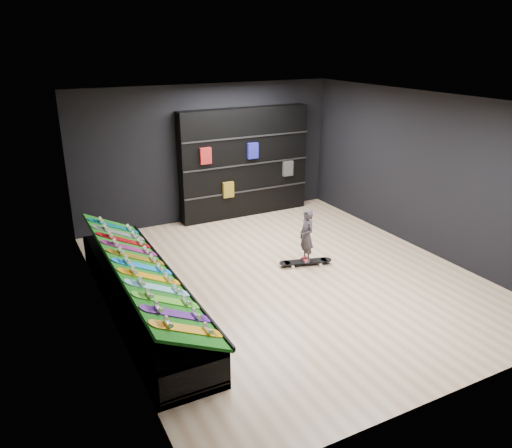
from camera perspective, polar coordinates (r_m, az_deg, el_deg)
name	(u,v)px	position (r m, az deg, el deg)	size (l,w,h in m)	color
floor	(287,277)	(8.75, 3.53, -6.03)	(6.00, 7.00, 0.01)	tan
ceiling	(291,101)	(7.88, 4.02, 13.89)	(6.00, 7.00, 0.01)	white
wall_back	(208,153)	(11.23, -5.54, 8.05)	(6.00, 0.02, 3.00)	black
wall_front	(460,281)	(5.70, 22.24, -6.05)	(6.00, 0.02, 3.00)	black
wall_left	(102,224)	(7.19, -17.23, 0.04)	(0.02, 7.00, 3.00)	black
wall_right	(425,173)	(10.02, 18.71, 5.55)	(0.02, 7.00, 3.00)	black
display_rack	(141,297)	(7.77, -12.99, -8.10)	(0.90, 4.50, 0.50)	black
turf_ramp	(142,268)	(7.57, -12.90, -4.95)	(1.00, 4.50, 0.04)	#0E520D
back_shelving	(244,163)	(11.45, -1.34, 7.02)	(3.08, 0.36, 2.47)	black
floor_skateboard	(305,263)	(9.17, 5.68, -4.43)	(0.98, 0.22, 0.09)	black
child	(306,246)	(9.04, 5.75, -2.51)	(0.22, 0.16, 0.59)	black
display_board_0	(187,329)	(5.95, -7.89, -11.80)	(0.98, 0.22, 0.09)	orange
display_board_1	(176,314)	(6.26, -9.09, -10.10)	(0.98, 0.22, 0.09)	purple
display_board_2	(167,300)	(6.58, -10.17, -8.57)	(0.98, 0.22, 0.09)	green
display_board_3	(158,288)	(6.90, -11.14, -7.18)	(0.98, 0.22, 0.09)	#0CB2E5
display_board_4	(150,277)	(7.23, -12.02, -5.91)	(0.98, 0.22, 0.09)	yellow
display_board_5	(143,266)	(7.57, -12.82, -4.75)	(0.98, 0.22, 0.09)	blue
display_board_6	(136,257)	(7.90, -13.55, -3.69)	(0.98, 0.22, 0.09)	yellow
display_board_7	(130,248)	(8.25, -14.21, -2.71)	(0.98, 0.22, 0.09)	#2626BF
display_board_8	(124,240)	(8.59, -14.83, -1.82)	(0.98, 0.22, 0.09)	red
display_board_9	(119,233)	(8.94, -15.39, -0.99)	(0.98, 0.22, 0.09)	black
display_board_10	(114,226)	(9.29, -15.91, -0.23)	(0.98, 0.22, 0.09)	#0C8C99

